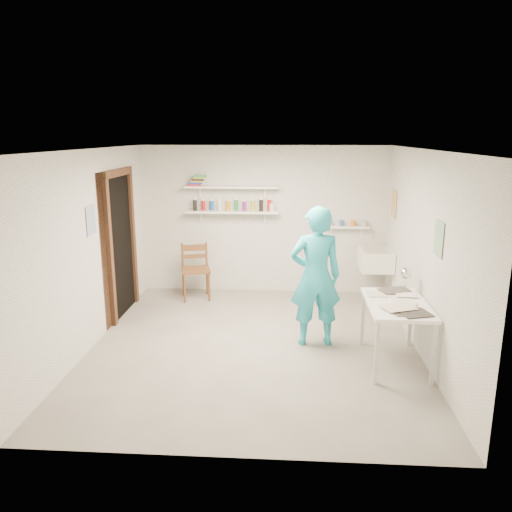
# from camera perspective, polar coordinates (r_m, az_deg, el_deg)

# --- Properties ---
(floor) EXTENTS (4.00, 4.50, 0.02)m
(floor) POSITION_cam_1_polar(r_m,az_deg,el_deg) (6.35, -0.24, -10.19)
(floor) COLOR slate
(floor) RESTS_ON ground
(ceiling) EXTENTS (4.00, 4.50, 0.02)m
(ceiling) POSITION_cam_1_polar(r_m,az_deg,el_deg) (5.81, -0.26, 12.18)
(ceiling) COLOR silver
(ceiling) RESTS_ON wall_back
(wall_back) EXTENTS (4.00, 0.02, 2.40)m
(wall_back) POSITION_cam_1_polar(r_m,az_deg,el_deg) (8.18, 0.86, 4.12)
(wall_back) COLOR silver
(wall_back) RESTS_ON ground
(wall_front) EXTENTS (4.00, 0.02, 2.40)m
(wall_front) POSITION_cam_1_polar(r_m,az_deg,el_deg) (3.81, -2.64, -7.34)
(wall_front) COLOR silver
(wall_front) RESTS_ON ground
(wall_left) EXTENTS (0.02, 4.50, 2.40)m
(wall_left) POSITION_cam_1_polar(r_m,az_deg,el_deg) (6.42, -18.44, 0.73)
(wall_left) COLOR silver
(wall_left) RESTS_ON ground
(wall_right) EXTENTS (0.02, 4.50, 2.40)m
(wall_right) POSITION_cam_1_polar(r_m,az_deg,el_deg) (6.16, 18.73, 0.18)
(wall_right) COLOR silver
(wall_right) RESTS_ON ground
(doorway_recess) EXTENTS (0.02, 0.90, 2.00)m
(doorway_recess) POSITION_cam_1_polar(r_m,az_deg,el_deg) (7.42, -15.19, 1.06)
(doorway_recess) COLOR black
(doorway_recess) RESTS_ON wall_left
(corridor_box) EXTENTS (1.40, 1.50, 2.10)m
(corridor_box) POSITION_cam_1_polar(r_m,az_deg,el_deg) (7.67, -20.24, 1.47)
(corridor_box) COLOR brown
(corridor_box) RESTS_ON ground
(door_lintel) EXTENTS (0.06, 1.05, 0.10)m
(door_lintel) POSITION_cam_1_polar(r_m,az_deg,el_deg) (7.26, -15.56, 9.16)
(door_lintel) COLOR brown
(door_lintel) RESTS_ON wall_left
(door_jamb_near) EXTENTS (0.06, 0.10, 2.00)m
(door_jamb_near) POSITION_cam_1_polar(r_m,az_deg,el_deg) (6.95, -16.34, 0.15)
(door_jamb_near) COLOR brown
(door_jamb_near) RESTS_ON ground
(door_jamb_far) EXTENTS (0.06, 0.10, 2.00)m
(door_jamb_far) POSITION_cam_1_polar(r_m,az_deg,el_deg) (7.87, -13.90, 1.86)
(door_jamb_far) COLOR brown
(door_jamb_far) RESTS_ON ground
(shelf_lower) EXTENTS (1.50, 0.22, 0.03)m
(shelf_lower) POSITION_cam_1_polar(r_m,az_deg,el_deg) (8.07, -2.75, 5.05)
(shelf_lower) COLOR white
(shelf_lower) RESTS_ON wall_back
(shelf_upper) EXTENTS (1.50, 0.22, 0.03)m
(shelf_upper) POSITION_cam_1_polar(r_m,az_deg,el_deg) (8.02, -2.78, 7.88)
(shelf_upper) COLOR white
(shelf_upper) RESTS_ON wall_back
(ledge_shelf) EXTENTS (0.70, 0.14, 0.03)m
(ledge_shelf) POSITION_cam_1_polar(r_m,az_deg,el_deg) (8.15, 10.36, 3.29)
(ledge_shelf) COLOR white
(ledge_shelf) RESTS_ON wall_back
(poster_left) EXTENTS (0.01, 0.28, 0.36)m
(poster_left) POSITION_cam_1_polar(r_m,az_deg,el_deg) (6.40, -18.33, 3.89)
(poster_left) COLOR #334C7F
(poster_left) RESTS_ON wall_left
(poster_right_a) EXTENTS (0.01, 0.34, 0.42)m
(poster_right_a) POSITION_cam_1_polar(r_m,az_deg,el_deg) (7.82, 15.47, 5.78)
(poster_right_a) COLOR #995933
(poster_right_a) RESTS_ON wall_right
(poster_right_b) EXTENTS (0.01, 0.30, 0.38)m
(poster_right_b) POSITION_cam_1_polar(r_m,az_deg,el_deg) (5.58, 20.16, 1.85)
(poster_right_b) COLOR #3F724C
(poster_right_b) RESTS_ON wall_right
(belfast_sink) EXTENTS (0.48, 0.60, 0.30)m
(belfast_sink) POSITION_cam_1_polar(r_m,az_deg,el_deg) (7.84, 13.51, -0.42)
(belfast_sink) COLOR white
(belfast_sink) RESTS_ON wall_right
(man) EXTENTS (0.69, 0.50, 1.75)m
(man) POSITION_cam_1_polar(r_m,az_deg,el_deg) (6.14, 6.81, -2.36)
(man) COLOR #27B2C6
(man) RESTS_ON ground
(wall_clock) EXTENTS (0.32, 0.08, 0.31)m
(wall_clock) POSITION_cam_1_polar(r_m,az_deg,el_deg) (6.28, 7.06, 0.74)
(wall_clock) COLOR beige
(wall_clock) RESTS_ON man
(wooden_chair) EXTENTS (0.53, 0.52, 0.95)m
(wooden_chair) POSITION_cam_1_polar(r_m,az_deg,el_deg) (7.96, -6.91, -1.59)
(wooden_chair) COLOR brown
(wooden_chair) RESTS_ON ground
(work_table) EXTENTS (0.66, 1.10, 0.74)m
(work_table) POSITION_cam_1_polar(r_m,az_deg,el_deg) (5.95, 15.61, -8.49)
(work_table) COLOR white
(work_table) RESTS_ON ground
(desk_lamp) EXTENTS (0.14, 0.14, 0.14)m
(desk_lamp) POSITION_cam_1_polar(r_m,az_deg,el_deg) (6.21, 16.80, -1.89)
(desk_lamp) COLOR silver
(desk_lamp) RESTS_ON work_table
(spray_cans) EXTENTS (1.32, 0.06, 0.17)m
(spray_cans) POSITION_cam_1_polar(r_m,az_deg,el_deg) (8.05, -2.76, 5.76)
(spray_cans) COLOR black
(spray_cans) RESTS_ON shelf_lower
(book_stack) EXTENTS (0.28, 0.14, 0.17)m
(book_stack) POSITION_cam_1_polar(r_m,az_deg,el_deg) (8.09, -6.71, 8.56)
(book_stack) COLOR red
(book_stack) RESTS_ON shelf_upper
(ledge_pots) EXTENTS (0.48, 0.07, 0.09)m
(ledge_pots) POSITION_cam_1_polar(r_m,az_deg,el_deg) (8.14, 10.38, 3.71)
(ledge_pots) COLOR silver
(ledge_pots) RESTS_ON ledge_shelf
(papers) EXTENTS (0.30, 0.22, 0.03)m
(papers) POSITION_cam_1_polar(r_m,az_deg,el_deg) (5.82, 15.85, -4.98)
(papers) COLOR silver
(papers) RESTS_ON work_table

